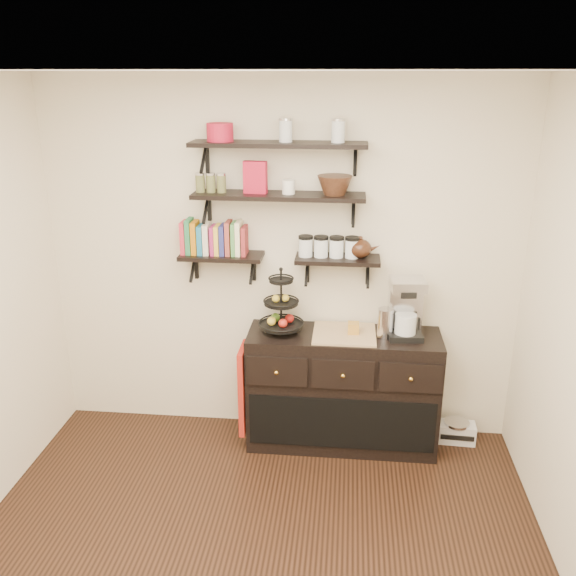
% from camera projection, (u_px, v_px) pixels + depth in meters
% --- Properties ---
extents(ceiling, '(3.50, 3.50, 0.02)m').
position_uv_depth(ceiling, '(231.00, 71.00, 2.43)').
color(ceiling, white).
rests_on(ceiling, back_wall).
extents(back_wall, '(3.50, 0.02, 2.70)m').
position_uv_depth(back_wall, '(281.00, 264.00, 4.52)').
color(back_wall, '#EEE2C9').
rests_on(back_wall, ground).
extents(shelf_top, '(1.20, 0.27, 0.23)m').
position_uv_depth(shelf_top, '(278.00, 145.00, 4.10)').
color(shelf_top, black).
rests_on(shelf_top, back_wall).
extents(shelf_mid, '(1.20, 0.27, 0.23)m').
position_uv_depth(shelf_mid, '(279.00, 196.00, 4.22)').
color(shelf_mid, black).
rests_on(shelf_mid, back_wall).
extents(shelf_low_left, '(0.60, 0.25, 0.23)m').
position_uv_depth(shelf_low_left, '(222.00, 257.00, 4.42)').
color(shelf_low_left, black).
rests_on(shelf_low_left, back_wall).
extents(shelf_low_right, '(0.60, 0.25, 0.23)m').
position_uv_depth(shelf_low_right, '(338.00, 260.00, 4.34)').
color(shelf_low_right, black).
rests_on(shelf_low_right, back_wall).
extents(cookbooks, '(0.43, 0.15, 0.26)m').
position_uv_depth(cookbooks, '(214.00, 238.00, 4.38)').
color(cookbooks, '#C52C3F').
rests_on(cookbooks, shelf_low_left).
extents(glass_canisters, '(0.43, 0.10, 0.13)m').
position_uv_depth(glass_canisters, '(329.00, 248.00, 4.32)').
color(glass_canisters, silver).
rests_on(glass_canisters, shelf_low_right).
extents(sideboard, '(1.40, 0.50, 0.92)m').
position_uv_depth(sideboard, '(342.00, 389.00, 4.56)').
color(sideboard, black).
rests_on(sideboard, floor).
extents(fruit_stand, '(0.32, 0.32, 0.47)m').
position_uv_depth(fruit_stand, '(282.00, 311.00, 4.40)').
color(fruit_stand, black).
rests_on(fruit_stand, sideboard).
extents(candle, '(0.08, 0.08, 0.08)m').
position_uv_depth(candle, '(353.00, 328.00, 4.38)').
color(candle, '#AC7827').
rests_on(candle, sideboard).
extents(coffee_maker, '(0.26, 0.25, 0.44)m').
position_uv_depth(coffee_maker, '(406.00, 309.00, 4.32)').
color(coffee_maker, black).
rests_on(coffee_maker, sideboard).
extents(thermal_carafe, '(0.11, 0.11, 0.22)m').
position_uv_depth(thermal_carafe, '(385.00, 323.00, 4.32)').
color(thermal_carafe, silver).
rests_on(thermal_carafe, sideboard).
extents(apron, '(0.04, 0.29, 0.67)m').
position_uv_depth(apron, '(244.00, 388.00, 4.52)').
color(apron, '#B02B13').
rests_on(apron, sideboard).
extents(radio, '(0.29, 0.20, 0.17)m').
position_uv_depth(radio, '(456.00, 431.00, 4.68)').
color(radio, silver).
rests_on(radio, floor).
extents(recipe_box, '(0.17, 0.08, 0.22)m').
position_uv_depth(recipe_box, '(255.00, 177.00, 4.19)').
color(recipe_box, '#B4142F').
rests_on(recipe_box, shelf_mid).
extents(walnut_bowl, '(0.24, 0.24, 0.13)m').
position_uv_depth(walnut_bowl, '(335.00, 185.00, 4.15)').
color(walnut_bowl, black).
rests_on(walnut_bowl, shelf_mid).
extents(ramekins, '(0.09, 0.09, 0.10)m').
position_uv_depth(ramekins, '(289.00, 187.00, 4.19)').
color(ramekins, white).
rests_on(ramekins, shelf_mid).
extents(teapot, '(0.23, 0.18, 0.16)m').
position_uv_depth(teapot, '(360.00, 247.00, 4.29)').
color(teapot, '#321A0F').
rests_on(teapot, shelf_low_right).
extents(red_pot, '(0.18, 0.18, 0.12)m').
position_uv_depth(red_pot, '(220.00, 132.00, 4.11)').
color(red_pot, '#B4142F').
rests_on(red_pot, shelf_top).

